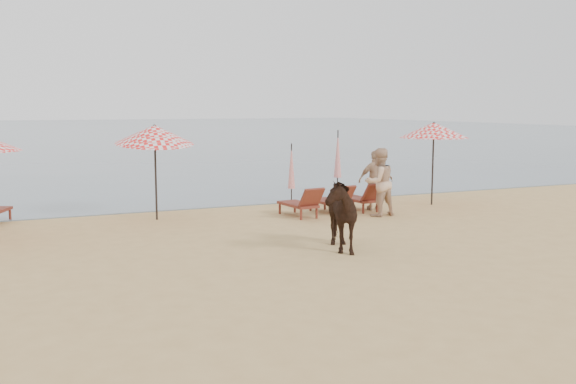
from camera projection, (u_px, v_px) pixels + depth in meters
name	position (u px, v px, depth m)	size (l,w,h in m)	color
ground	(404.00, 289.00, 11.16)	(120.00, 120.00, 0.00)	tan
sea	(57.00, 131.00, 83.72)	(160.00, 140.00, 0.06)	#51606B
lounger_cluster_right	(333.00, 200.00, 18.91)	(2.96, 1.94, 0.62)	maroon
umbrella_open_left_b	(155.00, 135.00, 17.73)	(2.17, 2.21, 2.76)	black
umbrella_open_right	(434.00, 130.00, 20.46)	(2.19, 2.19, 2.67)	black
umbrella_closed_left	(291.00, 166.00, 21.01)	(0.24, 0.24, 1.97)	black
umbrella_closed_right	(338.00, 154.00, 23.52)	(0.28, 0.28, 2.31)	black
cow	(335.00, 213.00, 14.18)	(0.88, 1.94, 1.64)	black
beachgoer_right_a	(379.00, 182.00, 18.52)	(0.96, 0.75, 1.98)	tan
beachgoer_right_b	(376.00, 180.00, 19.61)	(1.07, 0.45, 1.83)	tan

